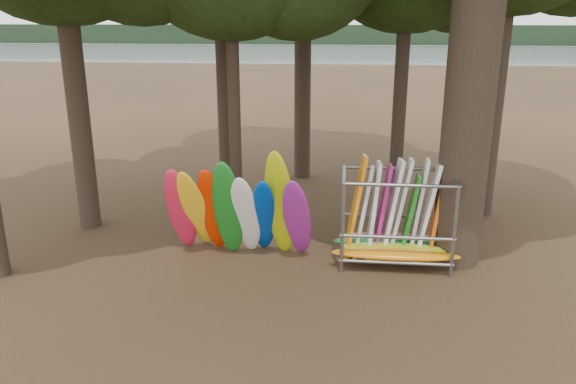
# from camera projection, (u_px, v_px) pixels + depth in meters

# --- Properties ---
(ground) EXTENTS (120.00, 120.00, 0.00)m
(ground) POSITION_uv_depth(u_px,v_px,m) (285.00, 263.00, 14.00)
(ground) COLOR #47331E
(ground) RESTS_ON ground
(lake) EXTENTS (160.00, 160.00, 0.00)m
(lake) POSITION_uv_depth(u_px,v_px,m) (336.00, 64.00, 70.92)
(lake) COLOR gray
(lake) RESTS_ON ground
(far_shore) EXTENTS (160.00, 4.00, 4.00)m
(far_shore) POSITION_uv_depth(u_px,v_px,m) (341.00, 35.00, 117.75)
(far_shore) COLOR black
(far_shore) RESTS_ON ground
(kayak_row) EXTENTS (3.81, 1.96, 3.11)m
(kayak_row) POSITION_uv_depth(u_px,v_px,m) (238.00, 211.00, 13.94)
(kayak_row) COLOR red
(kayak_row) RESTS_ON ground
(storage_rack) EXTENTS (3.11, 1.60, 2.70)m
(storage_rack) POSITION_uv_depth(u_px,v_px,m) (395.00, 222.00, 13.83)
(storage_rack) COLOR slate
(storage_rack) RESTS_ON ground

